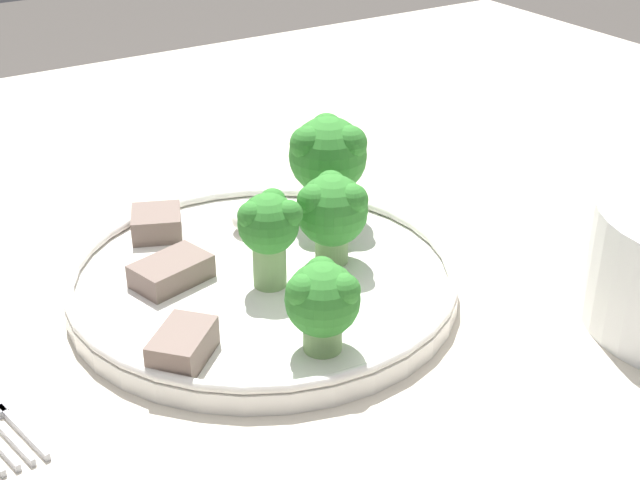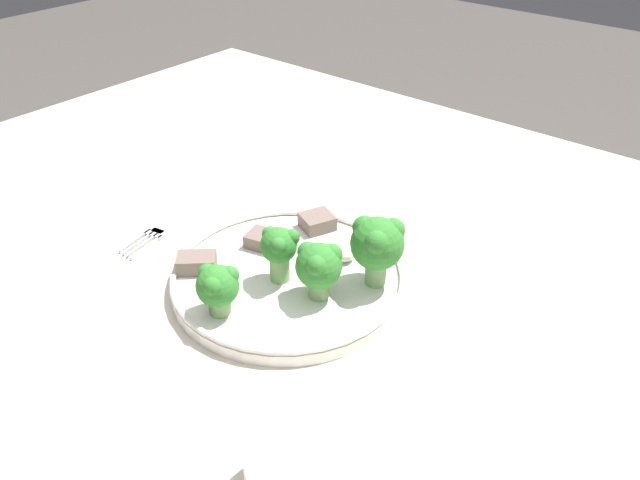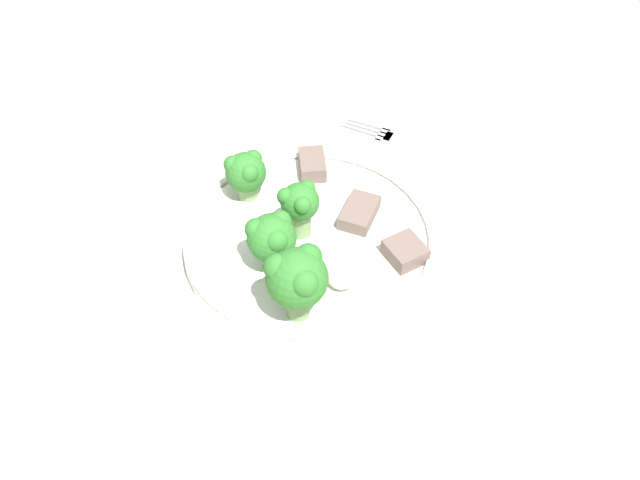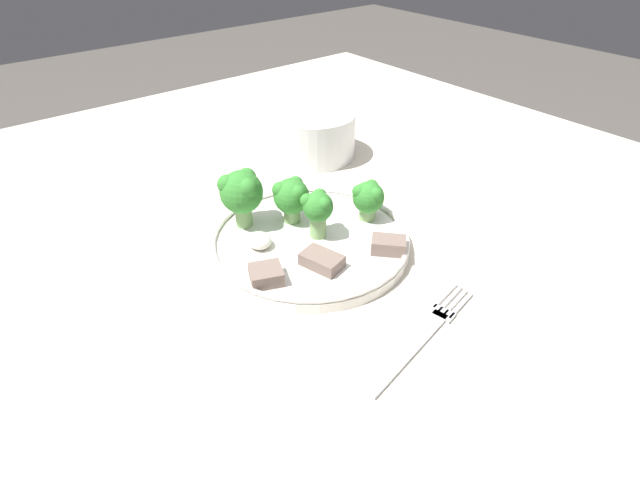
# 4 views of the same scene
# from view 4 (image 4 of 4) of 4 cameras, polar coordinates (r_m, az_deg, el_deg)

# --- Properties ---
(table) EXTENTS (1.23, 1.12, 0.70)m
(table) POSITION_cam_4_polar(r_m,az_deg,el_deg) (0.67, 2.13, -4.53)
(table) COLOR beige
(table) RESTS_ON ground_plane
(dinner_plate) EXTENTS (0.23, 0.23, 0.02)m
(dinner_plate) POSITION_cam_4_polar(r_m,az_deg,el_deg) (0.58, -1.10, -0.05)
(dinner_plate) COLOR white
(dinner_plate) RESTS_ON table
(fork) EXTENTS (0.05, 0.18, 0.00)m
(fork) POSITION_cam_4_polar(r_m,az_deg,el_deg) (0.49, 11.47, -10.71)
(fork) COLOR silver
(fork) RESTS_ON table
(cream_bowl) EXTENTS (0.13, 0.13, 0.07)m
(cream_bowl) POSITION_cam_4_polar(r_m,az_deg,el_deg) (0.79, -0.73, 11.84)
(cream_bowl) COLOR white
(cream_bowl) RESTS_ON table
(broccoli_floret_near_rim_left) EXTENTS (0.05, 0.05, 0.07)m
(broccoli_floret_near_rim_left) POSITION_cam_4_polar(r_m,az_deg,el_deg) (0.59, -8.98, 5.47)
(broccoli_floret_near_rim_left) COLOR #7FA866
(broccoli_floret_near_rim_left) RESTS_ON dinner_plate
(broccoli_floret_center_left) EXTENTS (0.04, 0.04, 0.05)m
(broccoli_floret_center_left) POSITION_cam_4_polar(r_m,az_deg,el_deg) (0.61, 5.55, 4.88)
(broccoli_floret_center_left) COLOR #7FA866
(broccoli_floret_center_left) RESTS_ON dinner_plate
(broccoli_floret_back_left) EXTENTS (0.04, 0.04, 0.06)m
(broccoli_floret_back_left) POSITION_cam_4_polar(r_m,az_deg,el_deg) (0.57, -0.23, 3.61)
(broccoli_floret_back_left) COLOR #7FA866
(broccoli_floret_back_left) RESTS_ON dinner_plate
(broccoli_floret_front_left) EXTENTS (0.04, 0.04, 0.06)m
(broccoli_floret_front_left) POSITION_cam_4_polar(r_m,az_deg,el_deg) (0.60, -3.29, 5.05)
(broccoli_floret_front_left) COLOR #7FA866
(broccoli_floret_front_left) RESTS_ON dinner_plate
(meat_slice_front_slice) EXTENTS (0.05, 0.04, 0.01)m
(meat_slice_front_slice) POSITION_cam_4_polar(r_m,az_deg,el_deg) (0.54, 0.21, -2.35)
(meat_slice_front_slice) COLOR #756056
(meat_slice_front_slice) RESTS_ON dinner_plate
(meat_slice_middle_slice) EXTENTS (0.04, 0.04, 0.02)m
(meat_slice_middle_slice) POSITION_cam_4_polar(r_m,az_deg,el_deg) (0.52, -6.17, -3.97)
(meat_slice_middle_slice) COLOR #756056
(meat_slice_middle_slice) RESTS_ON dinner_plate
(meat_slice_rear_slice) EXTENTS (0.04, 0.04, 0.02)m
(meat_slice_rear_slice) POSITION_cam_4_polar(r_m,az_deg,el_deg) (0.56, 7.63, -0.69)
(meat_slice_rear_slice) COLOR #756056
(meat_slice_rear_slice) RESTS_ON dinner_plate
(sauce_dollop) EXTENTS (0.03, 0.03, 0.02)m
(sauce_dollop) POSITION_cam_4_polar(r_m,az_deg,el_deg) (0.57, -6.96, -0.05)
(sauce_dollop) COLOR silver
(sauce_dollop) RESTS_ON dinner_plate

